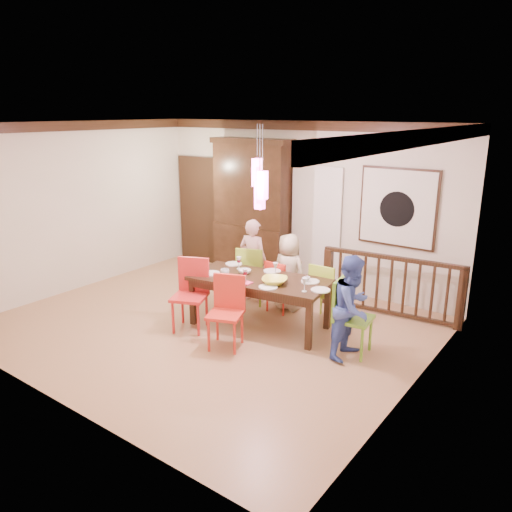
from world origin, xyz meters
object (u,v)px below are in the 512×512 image
Objects in this scene: china_hutch at (252,209)px; chair_end_right at (354,312)px; dining_table at (260,284)px; balustrade at (391,285)px; person_far_left at (253,260)px; person_far_mid at (289,272)px; chair_far_left at (253,270)px; person_end_right at (352,307)px.

chair_end_right is at bearing -31.38° from china_hutch.
balustrade reaches higher than dining_table.
chair_end_right is 3.60m from china_hutch.
china_hutch is 1.49m from person_far_left.
chair_end_right is 0.81× the size of person_far_mid.
chair_far_left is at bearing -163.93° from balustrade.
balustrade is at bearing 6.38° from person_end_right.
chair_end_right is at bearing 156.77° from person_far_left.
person_far_mid reaches higher than dining_table.
chair_end_right is 2.31m from person_far_left.
person_far_left is (-0.70, 0.79, 0.03)m from dining_table.
person_far_left is (-0.05, 0.08, 0.14)m from chair_far_left.
china_hutch is at bearing 51.64° from chair_end_right.
china_hutch is at bearing 59.91° from person_end_right.
person_end_right reaches higher than balustrade.
dining_table is at bearing 95.17° from person_far_mid.
person_end_right is (3.02, -1.92, -0.62)m from china_hutch.
balustrade is 1.77× the size of person_far_mid.
person_far_left is at bearing 63.86° from chair_end_right.
chair_far_left is 0.70× the size of person_far_left.
chair_far_left is at bearing -52.89° from china_hutch.
dining_table is at bearing 84.28° from chair_end_right.
person_end_right is (2.14, -0.76, 0.12)m from chair_far_left.
person_far_mid is at bearing -34.88° from china_hutch.
person_far_mid is at bearing 169.76° from chair_far_left.
person_end_right is (0.11, -1.58, 0.18)m from balustrade.
person_far_mid is at bearing 178.45° from person_far_left.
china_hutch is at bearing -31.63° from person_far_mid.
chair_end_right is at bearing -8.03° from dining_table.
china_hutch is 3.64m from person_end_right.
dining_table is at bearing 90.25° from person_end_right.
person_far_left is 1.03× the size of person_end_right.
chair_far_left is 0.72× the size of person_end_right.
person_far_left reaches higher than dining_table.
person_end_right is at bearing 154.85° from person_far_left.
china_hutch is (-0.88, 1.16, 0.74)m from chair_far_left.
person_far_left is (-2.08, -0.73, 0.19)m from balustrade.
person_far_mid is at bearing 55.41° from chair_end_right.
person_far_mid is (0.68, 0.03, -0.08)m from person_far_left.
person_end_right is (2.19, -0.85, -0.02)m from person_far_left.
person_far_mid is (0.62, 0.11, 0.06)m from chair_far_left.
china_hutch reaches higher than person_far_left.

